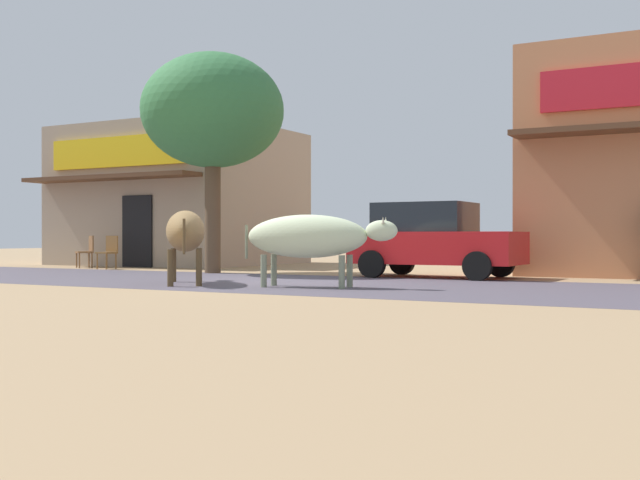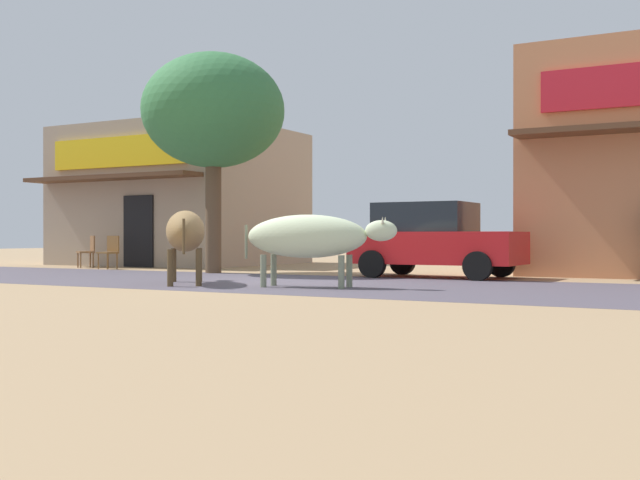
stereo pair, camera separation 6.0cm
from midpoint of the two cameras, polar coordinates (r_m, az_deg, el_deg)
The scene contains 9 objects.
ground at distance 15.54m, azimuth -3.93°, elevation -3.06°, with size 80.00×80.00×0.00m, color #A4845E.
asphalt_road at distance 15.54m, azimuth -3.93°, elevation -3.05°, with size 72.00×5.61×0.00m, color #514A55.
storefront_left_cafe at distance 26.29m, azimuth -9.86°, elevation 3.07°, with size 6.44×6.83×4.37m.
roadside_tree at distance 19.73m, azimuth -7.66°, elevation 9.20°, with size 3.51×3.51×5.40m.
parked_hatchback_car at distance 17.40m, azimuth 8.35°, elevation 0.06°, with size 3.66×1.85×1.64m.
cow_near_brown at distance 15.09m, azimuth -9.61°, elevation 0.59°, with size 2.07×2.52×1.39m.
cow_far_dark at distance 13.84m, azimuth -0.64°, elevation 0.23°, with size 2.80×1.09×1.29m.
cafe_chair_near_tree at distance 23.54m, azimuth -16.40°, elevation -0.69°, with size 0.61×0.61×0.92m.
cafe_chair_by_doorway at distance 22.47m, azimuth -14.94°, elevation -0.73°, with size 0.46×0.46×0.92m.
Camera 2 is at (8.42, -13.03, 0.90)m, focal length 44.11 mm.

